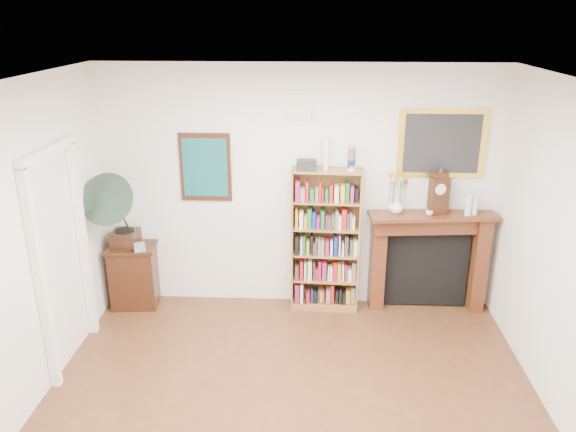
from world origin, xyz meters
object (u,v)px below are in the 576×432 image
Objects in this scene: gramophone at (117,206)px; fireplace at (428,252)px; bookshelf at (326,233)px; side_cabinet at (134,276)px; cd_stack at (139,247)px; teacup at (429,213)px; bottle_left at (469,205)px; flower_vase at (396,205)px; bottle_right at (475,206)px; mantel_clock at (439,194)px.

fireplace is at bearing 6.25° from gramophone.
bookshelf is 2.34m from gramophone.
cd_stack reaches higher than side_cabinet.
teacup is 0.34× the size of bottle_left.
side_cabinet is 3.43m from fireplace.
teacup is (0.35, -0.07, -0.05)m from flower_vase.
bookshelf is at bearing 5.07° from cd_stack.
bookshelf is at bearing -179.27° from flower_vase.
side_cabinet is 4.39× the size of flower_vase.
gramophone reaches higher than fireplace.
bottle_right is at bearing 5.30° from teacup.
fireplace is (1.18, 0.05, -0.23)m from bookshelf.
teacup reaches higher than cd_stack.
mantel_clock is 2.00× the size of bottle_left.
cd_stack is 0.25× the size of mantel_clock.
bottle_left reaches higher than side_cabinet.
side_cabinet is at bearing 138.96° from cd_stack.
teacup is 0.41× the size of bottle_right.
mantel_clock is at bearing 179.34° from bottle_right.
mantel_clock reaches higher than cd_stack.
flower_vase is 0.72× the size of bottle_left.
side_cabinet is 6.32× the size of cd_stack.
bookshelf is 2.11m from cd_stack.
bookshelf is 1.66m from bottle_right.
side_cabinet is 0.46m from cd_stack.
bottle_left reaches higher than fireplace.
mantel_clock is (3.46, 0.06, 1.04)m from side_cabinet.
bottle_right reaches higher than cd_stack.
bookshelf is 23.41× the size of teacup.
gramophone is 3.08m from flower_vase.
gramophone is at bearing -177.23° from bottle_right.
cd_stack is at bearing -177.33° from bottle_right.
bookshelf is at bearing 177.00° from teacup.
bottle_left is at bearing 1.41° from bookshelf.
flower_vase is at bearing 178.45° from bottle_right.
mantel_clock is 2.40× the size of bottle_right.
teacup is at bearing -176.28° from bottle_left.
gramophone is at bearing -120.07° from side_cabinet.
side_cabinet is 1.58× the size of mantel_clock.
gramophone is 4.71× the size of bottle_right.
bottle_right is at bearing -13.80° from fireplace.
bookshelf reaches higher than mantel_clock.
mantel_clock is 2.78× the size of flower_vase.
side_cabinet is 0.81× the size of gramophone.
bookshelf is 1.31m from mantel_clock.
bottle_left is (0.77, -0.04, 0.03)m from flower_vase.
bookshelf reaches higher than fireplace.
mantel_clock is (3.32, 0.18, 0.63)m from cd_stack.
teacup reaches higher than fireplace.
mantel_clock is (3.52, 0.19, 0.13)m from gramophone.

